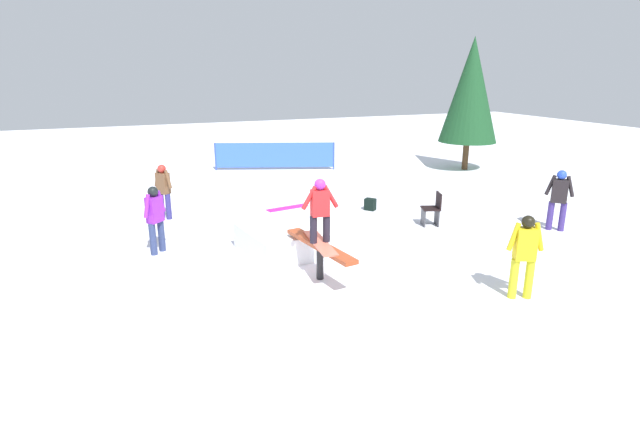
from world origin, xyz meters
name	(u,v)px	position (x,y,z in m)	size (l,w,h in m)	color
ground_plane	(320,279)	(0.00, 0.00, 0.00)	(60.00, 60.00, 0.00)	white
rail_feature	(320,249)	(0.00, 0.00, 0.61)	(2.19, 0.63, 0.73)	black
snow_kicker_ramp	(281,240)	(-1.65, -0.27, 0.29)	(1.80, 1.50, 0.58)	white
main_rider_on_rail	(320,213)	(0.00, 0.00, 1.34)	(1.50, 0.73, 1.27)	#EE6F57
bystander_black	(559,197)	(-0.60, 6.68, 0.87)	(0.54, 0.56, 1.55)	#3D2D77
bystander_brown	(163,189)	(-5.38, -2.39, 0.84)	(0.58, 0.46, 1.49)	navy
bystander_purple	(155,216)	(-2.69, -2.81, 0.85)	(0.52, 0.53, 1.51)	navy
bystander_yellow	(525,252)	(2.11, 3.01, 0.86)	(0.33, 0.63, 1.54)	gold
loose_snowboard_magenta	(287,208)	(-5.10, 1.02, 0.01)	(1.26, 0.28, 0.02)	#CE1D9C
folding_chair	(432,210)	(-2.11, 4.01, 0.41)	(0.56, 0.56, 0.88)	#3F3F44
backpack_on_snow	(370,204)	(-4.02, 3.19, 0.17)	(0.30, 0.22, 0.34)	black
safety_fence	(275,155)	(-10.77, 2.38, 0.60)	(1.68, 4.53, 1.10)	blue
pine_tree_near	(471,90)	(-7.98, 9.56, 3.13)	(2.26, 2.26, 5.14)	#4C331E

